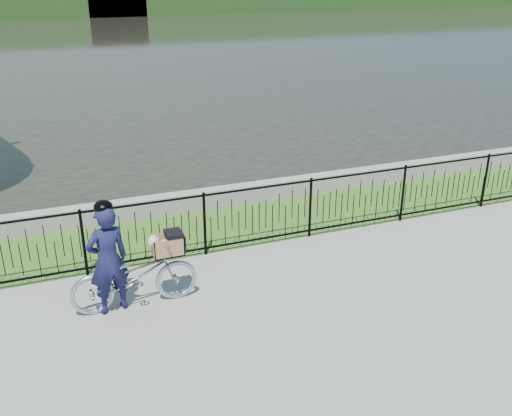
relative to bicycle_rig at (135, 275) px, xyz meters
name	(u,v)px	position (x,y,z in m)	size (l,w,h in m)	color
ground	(297,287)	(2.40, -0.40, -0.50)	(120.00, 120.00, 0.00)	gray
grass_strip	(240,223)	(2.40, 2.20, -0.49)	(60.00, 2.00, 0.01)	#39611E
water	(83,46)	(2.40, 32.60, -0.50)	(120.00, 120.00, 0.00)	black
quay_wall	(224,197)	(2.40, 3.20, -0.30)	(60.00, 0.30, 0.40)	gray
fence	(259,216)	(2.40, 1.20, 0.08)	(14.00, 0.06, 1.15)	black
far_treeline	(56,2)	(2.40, 59.60, 1.00)	(120.00, 6.00, 3.00)	#26491C
far_building_right	(115,1)	(8.40, 58.10, 1.10)	(6.00, 3.00, 3.20)	#A49984
bicycle_rig	(135,275)	(0.00, 0.00, 0.00)	(1.85, 0.64, 1.11)	#A8ACB4
cyclist	(108,258)	(-0.36, 0.00, 0.35)	(0.67, 0.51, 1.70)	#16163C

